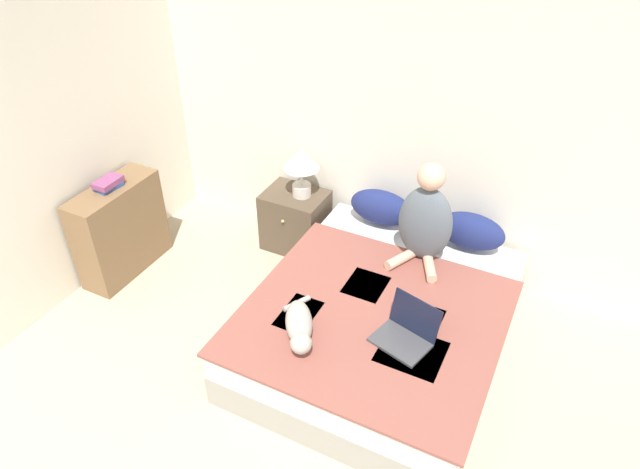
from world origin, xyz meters
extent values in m
cube|color=silver|center=(0.00, 3.39, 1.27)|extent=(5.59, 0.05, 2.55)
cube|color=silver|center=(-2.32, 1.68, 1.27)|extent=(0.05, 4.37, 2.55)
cube|color=#9E998E|center=(0.02, 2.37, 0.12)|extent=(1.54, 1.91, 0.24)
cube|color=silver|center=(0.02, 2.37, 0.32)|extent=(1.52, 1.88, 0.17)
cube|color=brown|center=(0.02, 2.18, 0.42)|extent=(1.59, 1.52, 0.02)
cube|color=#5B9384|center=(-0.13, 2.44, 0.43)|extent=(0.26, 0.29, 0.01)
cube|color=#5B9384|center=(0.31, 2.33, 0.43)|extent=(0.22, 0.21, 0.01)
cube|color=#5B9384|center=(0.34, 2.01, 0.43)|extent=(0.38, 0.34, 0.01)
cube|color=#5B9384|center=(-0.41, 1.99, 0.43)|extent=(0.21, 0.33, 0.01)
ellipsoid|color=navy|center=(-0.33, 3.18, 0.57)|extent=(0.49, 0.24, 0.27)
ellipsoid|color=navy|center=(0.36, 3.18, 0.57)|extent=(0.49, 0.24, 0.27)
ellipsoid|color=slate|center=(0.10, 2.90, 0.72)|extent=(0.38, 0.21, 0.57)
sphere|color=#DBB293|center=(0.10, 2.90, 1.09)|extent=(0.19, 0.19, 0.19)
cylinder|color=#DBB293|center=(-0.01, 2.77, 0.47)|extent=(0.18, 0.27, 0.07)
cylinder|color=#DBB293|center=(0.20, 2.77, 0.47)|extent=(0.18, 0.27, 0.07)
ellipsoid|color=#A8A399|center=(-0.33, 1.85, 0.51)|extent=(0.33, 0.39, 0.16)
sphere|color=#A8A399|center=(-0.22, 1.68, 0.54)|extent=(0.13, 0.13, 0.13)
cone|color=#A8A399|center=(-0.19, 1.70, 0.59)|extent=(0.06, 0.06, 0.06)
cone|color=#A8A399|center=(-0.25, 1.66, 0.59)|extent=(0.06, 0.06, 0.06)
cylinder|color=#A8A399|center=(-0.45, 2.05, 0.45)|extent=(0.12, 0.19, 0.04)
cube|color=#424247|center=(0.26, 2.04, 0.44)|extent=(0.38, 0.31, 0.02)
cube|color=black|center=(0.29, 2.17, 0.56)|extent=(0.33, 0.14, 0.23)
cube|color=brown|center=(-1.06, 3.12, 0.26)|extent=(0.50, 0.39, 0.51)
sphere|color=tan|center=(-1.06, 2.92, 0.37)|extent=(0.03, 0.03, 0.03)
cylinder|color=beige|center=(-1.00, 3.14, 0.56)|extent=(0.15, 0.15, 0.10)
cylinder|color=beige|center=(-1.00, 3.14, 0.69)|extent=(0.02, 0.02, 0.15)
cone|color=white|center=(-1.00, 3.14, 0.84)|extent=(0.29, 0.29, 0.16)
cube|color=brown|center=(-2.13, 2.24, 0.38)|extent=(0.28, 0.76, 0.75)
cube|color=#334C8E|center=(-2.14, 2.24, 0.77)|extent=(0.16, 0.20, 0.03)
cube|color=#844270|center=(-2.13, 2.24, 0.81)|extent=(0.14, 0.21, 0.04)
camera|label=1|loc=(0.90, -0.30, 2.95)|focal=32.00mm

